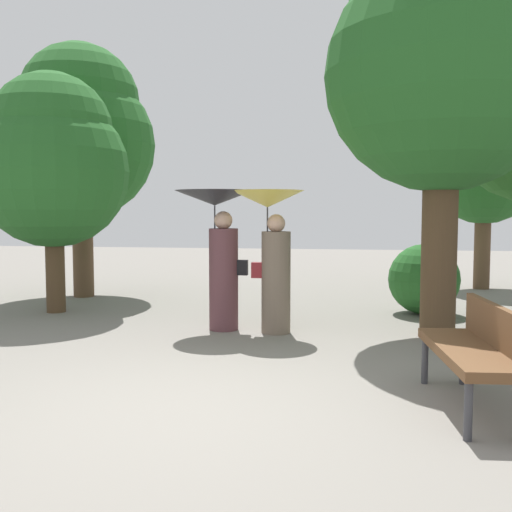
# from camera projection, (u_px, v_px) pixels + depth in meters

# --- Properties ---
(ground_plane) EXTENTS (40.00, 40.00, 0.00)m
(ground_plane) POSITION_uv_depth(u_px,v_px,m) (187.00, 407.00, 4.70)
(ground_plane) COLOR slate
(person_left) EXTENTS (1.05, 1.05, 1.85)m
(person_left) POSITION_uv_depth(u_px,v_px,m) (219.00, 237.00, 7.70)
(person_left) COLOR #563338
(person_left) RESTS_ON ground
(person_right) EXTENTS (0.94, 0.94, 1.84)m
(person_right) POSITION_uv_depth(u_px,v_px,m) (272.00, 240.00, 7.50)
(person_right) COLOR #6B5B4C
(person_right) RESTS_ON ground
(park_bench) EXTENTS (0.62, 1.54, 0.83)m
(park_bench) POSITION_uv_depth(u_px,v_px,m) (477.00, 346.00, 4.62)
(park_bench) COLOR #38383D
(park_bench) RESTS_ON ground
(tree_near_left) EXTENTS (2.68, 2.68, 4.60)m
(tree_near_left) POSITION_uv_depth(u_px,v_px,m) (80.00, 132.00, 10.58)
(tree_near_left) COLOR brown
(tree_near_left) RESTS_ON ground
(tree_mid_left) EXTENTS (2.33, 2.33, 3.70)m
(tree_mid_left) POSITION_uv_depth(u_px,v_px,m) (52.00, 160.00, 8.96)
(tree_mid_left) COLOR #4C3823
(tree_mid_left) RESTS_ON ground
(tree_mid_right) EXTENTS (2.87, 2.87, 5.25)m
(tree_mid_right) POSITION_uv_depth(u_px,v_px,m) (444.00, 51.00, 7.04)
(tree_mid_right) COLOR #4C3823
(tree_mid_right) RESTS_ON ground
(tree_far_back) EXTENTS (2.14, 2.14, 3.88)m
(tree_far_back) POSITION_uv_depth(u_px,v_px,m) (485.00, 161.00, 11.69)
(tree_far_back) COLOR brown
(tree_far_back) RESTS_ON ground
(bush_path_left) EXTENTS (1.08, 1.08, 1.08)m
(bush_path_left) POSITION_uv_depth(u_px,v_px,m) (424.00, 279.00, 8.92)
(bush_path_left) COLOR #235B23
(bush_path_left) RESTS_ON ground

